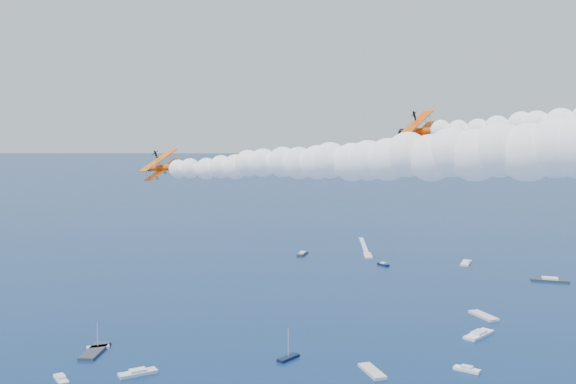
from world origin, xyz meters
The scene contains 5 objects.
biplane_lead centered at (10.49, 23.21, 57.11)m, with size 7.07×7.93×4.78m, color #E54C04, non-canonical shape.
biplane_trail centered at (-23.70, 8.18, 51.60)m, with size 6.50×7.29×4.39m, color #FF6105, non-canonical shape.
smoke_trail_trail centered at (7.90, 7.75, 54.02)m, with size 63.86×7.45×11.50m, color white, non-canonical shape.
spectator_boats centered at (-6.34, 118.86, 0.35)m, with size 212.23×173.72×0.70m.
boat_wakes centered at (9.47, 138.08, 0.03)m, with size 227.32×170.11×0.04m.
Camera 1 is at (47.51, -65.27, 59.73)m, focal length 42.76 mm.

